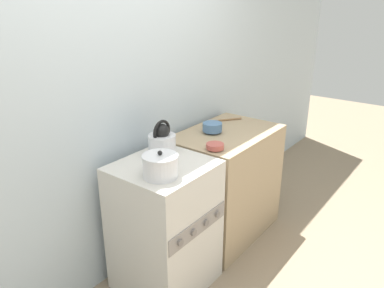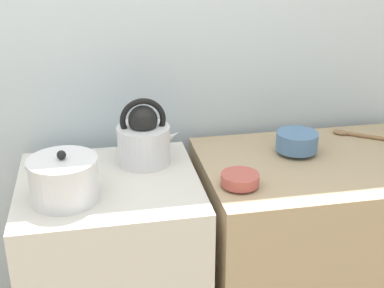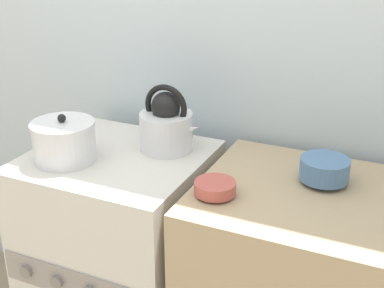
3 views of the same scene
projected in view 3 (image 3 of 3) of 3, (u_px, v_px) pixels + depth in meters
The scene contains 6 objects.
wall_back at pixel (165, 36), 2.03m from camera, with size 7.00×0.06×2.50m.
stove at pixel (122, 265), 2.02m from camera, with size 0.59×0.58×0.91m.
kettle at pixel (167, 125), 1.85m from camera, with size 0.23×0.19×0.24m.
cooking_pot at pixel (64, 141), 1.78m from camera, with size 0.21×0.21×0.16m.
enamel_bowl at pixel (324, 169), 1.64m from camera, with size 0.15×0.15×0.08m.
small_ceramic_bowl at pixel (215, 188), 1.58m from camera, with size 0.12×0.12×0.04m.
Camera 3 is at (0.94, -1.13, 1.68)m, focal length 50.00 mm.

